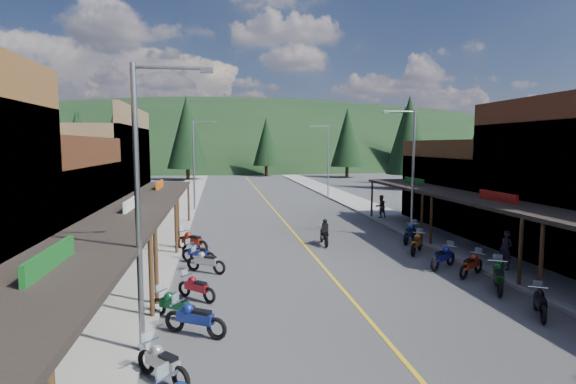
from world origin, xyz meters
name	(u,v)px	position (x,y,z in m)	size (l,w,h in m)	color
ground	(335,280)	(0.00, 0.00, 0.00)	(220.00, 220.00, 0.00)	#38383A
centerline	(276,212)	(0.00, 20.00, 0.01)	(0.15, 90.00, 0.01)	gold
sidewalk_west	(174,214)	(-8.70, 20.00, 0.07)	(3.40, 94.00, 0.15)	gray
sidewalk_east	(372,209)	(8.70, 20.00, 0.07)	(3.40, 94.00, 0.15)	gray
shop_west_2	(7,225)	(-13.75, 1.70, 2.53)	(10.90, 9.00, 6.20)	#3F2111
shop_west_3	(76,182)	(-13.78, 11.30, 3.52)	(10.90, 10.20, 8.20)	brown
shop_east_3	(480,191)	(13.75, 11.30, 2.53)	(10.90, 10.20, 6.20)	#4C2D16
streetlight_0	(143,197)	(-6.95, -6.00, 4.46)	(2.16, 0.18, 8.00)	gray
streetlight_1	(195,161)	(-6.95, 22.00, 4.46)	(2.16, 0.18, 8.00)	gray
streetlight_2	(411,168)	(6.95, 8.00, 4.46)	(2.16, 0.18, 8.00)	gray
streetlight_3	(327,158)	(6.95, 30.00, 4.46)	(2.16, 0.18, 8.00)	gray
ridge_hill	(233,162)	(0.00, 135.00, 0.00)	(310.00, 140.00, 60.00)	black
pine_0	(2,141)	(-40.00, 62.00, 6.48)	(5.04, 5.04, 11.00)	black
pine_1	(115,138)	(-24.00, 70.00, 7.24)	(5.88, 5.88, 12.50)	black
pine_2	(187,132)	(-10.00, 58.00, 7.99)	(6.72, 6.72, 14.00)	black
pine_3	(266,142)	(4.00, 66.00, 6.48)	(5.04, 5.04, 11.00)	black
pine_4	(347,137)	(18.00, 60.00, 7.24)	(5.88, 5.88, 12.50)	black
pine_5	(405,135)	(34.00, 72.00, 7.99)	(6.72, 6.72, 14.00)	black
pine_6	(478,142)	(46.00, 64.00, 6.48)	(5.04, 5.04, 11.00)	black
pine_7	(80,138)	(-32.00, 76.00, 7.24)	(5.88, 5.88, 12.50)	black
pine_8	(77,144)	(-22.00, 40.00, 5.98)	(4.48, 4.48, 10.00)	black
pine_9	(415,141)	(24.00, 45.00, 6.38)	(4.93, 4.93, 10.80)	black
pine_10	(127,139)	(-18.00, 50.00, 6.78)	(5.38, 5.38, 11.60)	black
pine_11	(409,135)	(20.00, 38.00, 7.19)	(5.82, 5.82, 12.40)	black
bike_west_4	(163,361)	(-6.37, -7.55, 0.55)	(0.64, 1.92, 1.10)	#949499
bike_west_5	(195,317)	(-5.71, -4.89, 0.61)	(0.71, 2.12, 1.21)	navy
bike_west_6	(174,303)	(-6.48, -3.41, 0.55)	(0.64, 1.91, 1.09)	#0E4727
bike_west_7	(196,286)	(-5.83, -1.63, 0.54)	(0.62, 1.87, 1.07)	maroon
bike_west_8	(206,260)	(-5.57, 2.02, 0.58)	(0.68, 2.03, 1.16)	#939498
bike_west_9	(199,252)	(-5.97, 3.73, 0.57)	(0.67, 2.01, 1.15)	navy
bike_west_10	(192,240)	(-6.44, 6.21, 0.67)	(0.78, 2.34, 1.34)	maroon
bike_east_5	(540,302)	(5.86, -5.14, 0.54)	(0.63, 1.88, 1.07)	black
bike_east_6	(499,275)	(6.14, -2.41, 0.65)	(0.76, 2.29, 1.31)	#0D4112
bike_east_7	(471,264)	(6.20, -0.34, 0.58)	(0.68, 2.03, 1.16)	#B4270C
bike_east_8	(443,256)	(5.59, 1.06, 0.60)	(0.70, 2.10, 1.20)	navy
bike_east_9	(417,242)	(5.65, 4.10, 0.62)	(0.72, 2.17, 1.24)	#AC5E0C
bike_east_10	(410,232)	(6.39, 6.63, 0.65)	(0.76, 2.27, 1.30)	navy
rider_on_bike	(324,234)	(1.15, 6.85, 0.64)	(0.81, 2.12, 1.59)	black
pedestrian_east_a	(506,250)	(8.06, -0.07, 1.06)	(0.66, 0.43, 1.81)	black
pedestrian_east_b	(381,206)	(7.66, 15.01, 1.04)	(0.87, 0.50, 1.79)	brown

